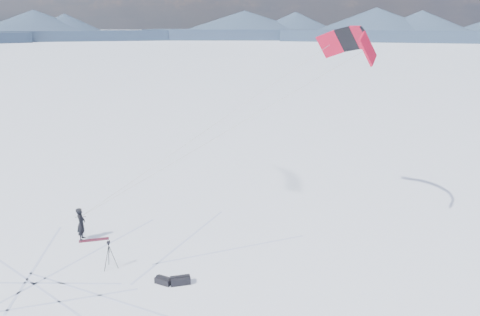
{
  "coord_description": "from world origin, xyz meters",
  "views": [
    {
      "loc": [
        6.71,
        -19.77,
        10.99
      ],
      "look_at": [
        6.11,
        4.17,
        4.09
      ],
      "focal_mm": 35.0,
      "sensor_mm": 36.0,
      "label": 1
    }
  ],
  "objects_px": {
    "snowboard": "(94,240)",
    "tripod": "(109,251)",
    "gear_bag_b": "(163,280)",
    "gear_bag_a": "(180,280)",
    "snowkiter": "(83,239)"
  },
  "relations": [
    {
      "from": "gear_bag_b",
      "to": "snowkiter",
      "type": "bearing_deg",
      "value": 165.15
    },
    {
      "from": "tripod",
      "to": "gear_bag_b",
      "type": "xyz_separation_m",
      "value": [
        2.73,
        -1.29,
        -0.74
      ]
    },
    {
      "from": "snowkiter",
      "to": "gear_bag_a",
      "type": "xyz_separation_m",
      "value": [
        5.83,
        -4.26,
        0.17
      ]
    },
    {
      "from": "gear_bag_b",
      "to": "gear_bag_a",
      "type": "bearing_deg",
      "value": 24.46
    },
    {
      "from": "snowboard",
      "to": "gear_bag_b",
      "type": "height_order",
      "value": "gear_bag_b"
    },
    {
      "from": "snowboard",
      "to": "gear_bag_b",
      "type": "relative_size",
      "value": 1.84
    },
    {
      "from": "snowboard",
      "to": "tripod",
      "type": "xyz_separation_m",
      "value": [
        1.72,
        -2.87,
        0.86
      ]
    },
    {
      "from": "gear_bag_b",
      "to": "tripod",
      "type": "bearing_deg",
      "value": 179.67
    },
    {
      "from": "snowkiter",
      "to": "gear_bag_a",
      "type": "relative_size",
      "value": 1.89
    },
    {
      "from": "tripod",
      "to": "snowkiter",
      "type": "bearing_deg",
      "value": 129.78
    },
    {
      "from": "snowkiter",
      "to": "gear_bag_b",
      "type": "distance_m",
      "value": 6.63
    },
    {
      "from": "snowkiter",
      "to": "tripod",
      "type": "height_order",
      "value": "tripod"
    },
    {
      "from": "tripod",
      "to": "gear_bag_b",
      "type": "distance_m",
      "value": 3.11
    },
    {
      "from": "snowboard",
      "to": "gear_bag_a",
      "type": "height_order",
      "value": "gear_bag_a"
    },
    {
      "from": "snowboard",
      "to": "tripod",
      "type": "relative_size",
      "value": 1.1
    }
  ]
}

